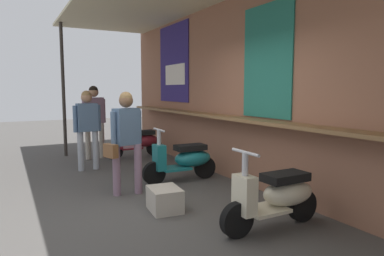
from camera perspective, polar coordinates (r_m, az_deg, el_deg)
The scene contains 9 objects.
ground_plane at distance 4.82m, azimuth -6.47°, elevation -13.49°, with size 31.21×31.21×0.00m, color #474442.
market_stall_facade at distance 5.49m, azimuth 11.37°, elevation 8.90°, with size 11.15×2.68×3.33m.
scooter_maroon at distance 8.40m, azimuth -8.93°, elevation -2.23°, with size 0.46×1.40×0.97m.
scooter_teal at distance 6.18m, azimuth -1.26°, elevation -5.25°, with size 0.46×1.40×0.97m.
scooter_cream at distance 4.25m, azimuth 13.95°, elevation -10.84°, with size 0.46×1.40×0.97m.
shopper_with_handbag at distance 5.37m, azimuth -10.92°, elevation -0.87°, with size 0.41×0.64×1.60m.
shopper_browsing at distance 8.39m, azimuth -16.01°, elevation 2.19°, with size 0.39×0.67×1.72m.
shopper_passing at distance 7.25m, azimuth -16.98°, elevation 1.00°, with size 0.23×0.56×1.62m.
merchandise_crate at distance 4.76m, azimuth -4.55°, elevation -11.70°, with size 0.49×0.40×0.31m, color #B2A899.
Camera 1 is at (4.21, -1.68, 1.63)m, focal length 32.16 mm.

